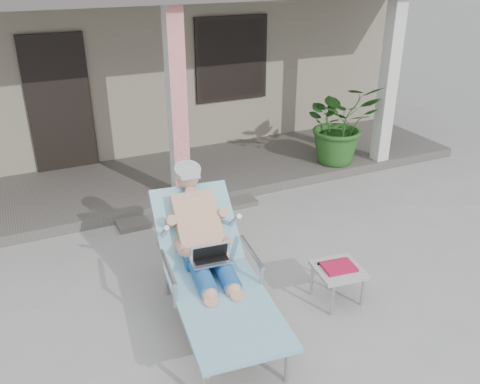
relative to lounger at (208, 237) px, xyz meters
name	(u,v)px	position (x,y,z in m)	size (l,w,h in m)	color
ground	(247,287)	(0.52, 0.23, -0.88)	(60.00, 60.00, 0.00)	#9E9E99
house	(107,43)	(0.52, 6.73, 0.79)	(10.40, 5.40, 3.30)	gray
porch_deck	(165,180)	(0.52, 3.23, -0.81)	(10.00, 2.00, 0.15)	#605B56
porch_step	(189,213)	(0.52, 2.08, -0.84)	(2.00, 0.30, 0.07)	#605B56
lounger	(208,237)	(0.00, 0.00, 0.00)	(1.04, 2.25, 1.43)	#B7B7BC
side_table	(338,271)	(1.27, -0.36, -0.53)	(0.52, 0.52, 0.42)	#ACACA7
potted_palm	(340,123)	(3.32, 2.59, -0.07)	(1.19, 1.03, 1.33)	#26591E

